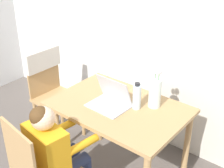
% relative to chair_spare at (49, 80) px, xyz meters
% --- Properties ---
extents(wall_back, '(6.40, 0.05, 2.50)m').
position_rel_chair_spare_xyz_m(wall_back, '(0.83, 0.67, 0.63)').
color(wall_back, white).
rests_on(wall_back, ground_plane).
extents(dining_table, '(1.05, 0.71, 0.74)m').
position_rel_chair_spare_xyz_m(dining_table, '(0.95, -0.09, 0.01)').
color(dining_table, tan).
rests_on(dining_table, ground_plane).
extents(chair_spare, '(0.44, 0.41, 0.93)m').
position_rel_chair_spare_xyz_m(chair_spare, '(0.00, 0.00, 0.00)').
color(chair_spare, tan).
rests_on(chair_spare, ground_plane).
extents(person_seated, '(0.37, 0.46, 1.00)m').
position_rel_chair_spare_xyz_m(person_seated, '(0.85, -0.69, -0.00)').
color(person_seated, orange).
rests_on(person_seated, ground_plane).
extents(laptop, '(0.31, 0.25, 0.23)m').
position_rel_chair_spare_xyz_m(laptop, '(0.90, -0.13, 0.17)').
color(laptop, '#B2B2B7').
rests_on(laptop, dining_table).
extents(flower_vase, '(0.10, 0.10, 0.33)m').
position_rel_chair_spare_xyz_m(flower_vase, '(1.17, 0.08, 0.25)').
color(flower_vase, silver).
rests_on(flower_vase, dining_table).
extents(water_bottle, '(0.06, 0.06, 0.22)m').
position_rel_chair_spare_xyz_m(water_bottle, '(1.08, -0.03, 0.22)').
color(water_bottle, silver).
rests_on(water_bottle, dining_table).
extents(cardboard_panel, '(0.80, 0.15, 0.95)m').
position_rel_chair_spare_xyz_m(cardboard_panel, '(1.38, 0.54, -0.15)').
color(cardboard_panel, silver).
rests_on(cardboard_panel, ground_plane).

